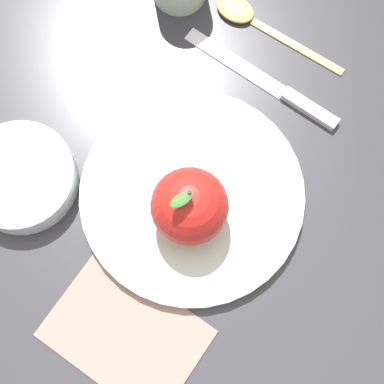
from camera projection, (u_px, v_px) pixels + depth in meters
name	position (u px, v px, depth m)	size (l,w,h in m)	color
ground_plane	(196.00, 165.00, 0.66)	(2.40, 2.40, 0.00)	#2D2D33
dinner_plate	(192.00, 195.00, 0.64)	(0.25, 0.25, 0.02)	#B2C6B2
apple	(190.00, 206.00, 0.59)	(0.08, 0.08, 0.09)	#B21E19
side_bowl	(20.00, 177.00, 0.63)	(0.12, 0.12, 0.03)	silver
knife	(274.00, 87.00, 0.68)	(0.06, 0.21, 0.01)	silver
spoon	(249.00, 17.00, 0.70)	(0.07, 0.17, 0.01)	#D8B766
linen_napkin	(126.00, 333.00, 0.60)	(0.11, 0.16, 0.00)	gray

